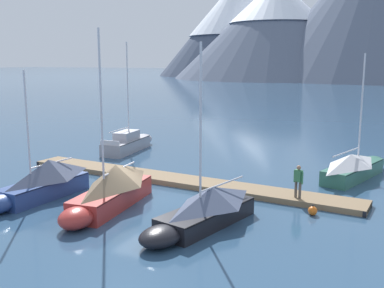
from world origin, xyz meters
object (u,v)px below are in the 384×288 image
(sailboat_nearest_berth, at_px, (130,142))
(mooring_buoy_channel_marker, at_px, (313,211))
(person_on_dock, at_px, (298,180))
(sailboat_mid_dock_port, at_px, (110,189))
(sailboat_mid_dock_starboard, at_px, (203,210))
(sailboat_second_berth, at_px, (41,182))
(sailboat_far_berth, at_px, (355,166))

(sailboat_nearest_berth, bearing_deg, mooring_buoy_channel_marker, -30.41)
(sailboat_nearest_berth, xyz_separation_m, person_on_dock, (15.30, -8.15, 0.63))
(sailboat_mid_dock_port, xyz_separation_m, sailboat_mid_dock_starboard, (5.15, -0.39, -0.19))
(sailboat_nearest_berth, relative_size, sailboat_mid_dock_port, 1.00)
(sailboat_mid_dock_starboard, height_order, person_on_dock, sailboat_mid_dock_starboard)
(sailboat_nearest_berth, distance_m, sailboat_second_berth, 13.32)
(sailboat_nearest_berth, relative_size, sailboat_second_berth, 1.28)
(sailboat_second_berth, height_order, mooring_buoy_channel_marker, sailboat_second_berth)
(person_on_dock, bearing_deg, sailboat_mid_dock_port, -151.07)
(person_on_dock, bearing_deg, sailboat_mid_dock_starboard, -121.77)
(sailboat_mid_dock_starboard, xyz_separation_m, mooring_buoy_channel_marker, (4.07, 3.50, -0.55))
(sailboat_mid_dock_port, distance_m, sailboat_mid_dock_starboard, 5.16)
(sailboat_mid_dock_port, bearing_deg, mooring_buoy_channel_marker, 18.63)
(sailboat_second_berth, height_order, sailboat_mid_dock_starboard, sailboat_mid_dock_starboard)
(sailboat_mid_dock_starboard, xyz_separation_m, sailboat_far_berth, (5.14, 11.57, -0.01))
(sailboat_mid_dock_starboard, bearing_deg, person_on_dock, 58.23)
(sailboat_second_berth, height_order, person_on_dock, sailboat_second_berth)
(sailboat_mid_dock_port, xyz_separation_m, mooring_buoy_channel_marker, (9.21, 3.11, -0.74))
(sailboat_second_berth, relative_size, mooring_buoy_channel_marker, 13.15)
(sailboat_mid_dock_starboard, bearing_deg, sailboat_second_berth, 179.41)
(sailboat_nearest_berth, height_order, person_on_dock, sailboat_nearest_berth)
(sailboat_nearest_berth, relative_size, sailboat_far_berth, 1.13)
(sailboat_nearest_berth, xyz_separation_m, sailboat_mid_dock_starboard, (12.25, -13.08, 0.14))
(sailboat_far_berth, relative_size, mooring_buoy_channel_marker, 14.88)
(sailboat_nearest_berth, bearing_deg, sailboat_mid_dock_starboard, -46.87)
(sailboat_second_berth, distance_m, person_on_dock, 13.26)
(sailboat_second_berth, xyz_separation_m, sailboat_mid_dock_port, (4.15, 0.30, 0.04))
(mooring_buoy_channel_marker, bearing_deg, sailboat_far_berth, 82.45)
(sailboat_mid_dock_starboard, bearing_deg, sailboat_mid_dock_port, 175.62)
(sailboat_mid_dock_port, height_order, mooring_buoy_channel_marker, sailboat_mid_dock_port)
(mooring_buoy_channel_marker, bearing_deg, sailboat_second_berth, -165.71)
(sailboat_nearest_berth, relative_size, person_on_dock, 5.07)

